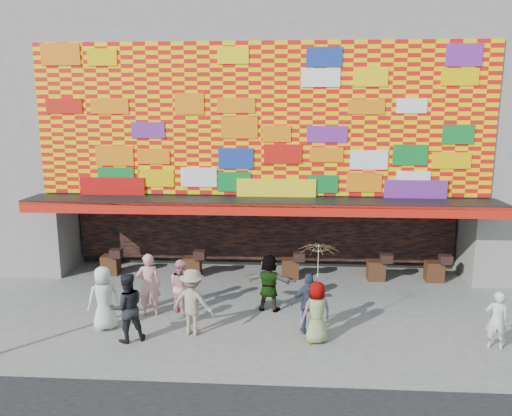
% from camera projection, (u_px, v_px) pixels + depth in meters
% --- Properties ---
extents(ground, '(90.00, 90.00, 0.00)m').
position_uv_depth(ground, '(253.00, 334.00, 13.29)').
color(ground, slate).
rests_on(ground, ground).
extents(shop_building, '(15.20, 9.40, 10.00)m').
position_uv_depth(shop_building, '(267.00, 126.00, 20.26)').
color(shop_building, gray).
rests_on(shop_building, ground).
extents(ped_a, '(1.03, 0.95, 1.76)m').
position_uv_depth(ped_a, '(104.00, 298.00, 13.47)').
color(ped_a, silver).
rests_on(ped_a, ground).
extents(ped_b, '(0.75, 0.56, 1.86)m').
position_uv_depth(ped_b, '(149.00, 285.00, 14.37)').
color(ped_b, '#D2888A').
rests_on(ped_b, ground).
extents(ped_c, '(1.10, 1.02, 1.82)m').
position_uv_depth(ped_c, '(127.00, 307.00, 12.77)').
color(ped_c, black).
rests_on(ped_c, ground).
extents(ped_d, '(1.29, 0.94, 1.79)m').
position_uv_depth(ped_d, '(193.00, 302.00, 13.17)').
color(ped_d, gray).
rests_on(ped_d, ground).
extents(ped_e, '(1.02, 0.52, 1.67)m').
position_uv_depth(ped_e, '(309.00, 304.00, 13.22)').
color(ped_e, '#2F3853').
rests_on(ped_e, ground).
extents(ped_f, '(1.65, 0.77, 1.71)m').
position_uv_depth(ped_f, '(269.00, 283.00, 14.72)').
color(ped_f, gray).
rests_on(ped_f, ground).
extents(ped_g, '(0.93, 0.77, 1.62)m').
position_uv_depth(ped_g, '(317.00, 312.00, 12.70)').
color(ped_g, gray).
rests_on(ped_g, ground).
extents(ped_h, '(0.61, 0.47, 1.50)m').
position_uv_depth(ped_h, '(497.00, 320.00, 12.39)').
color(ped_h, silver).
rests_on(ped_h, ground).
extents(ped_i, '(0.98, 0.98, 1.61)m').
position_uv_depth(ped_i, '(181.00, 286.00, 14.61)').
color(ped_i, pink).
rests_on(ped_i, ground).
extents(parasol, '(1.31, 1.32, 1.87)m').
position_uv_depth(parasol, '(318.00, 262.00, 12.44)').
color(parasol, '#FEEBA0').
rests_on(parasol, ground).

